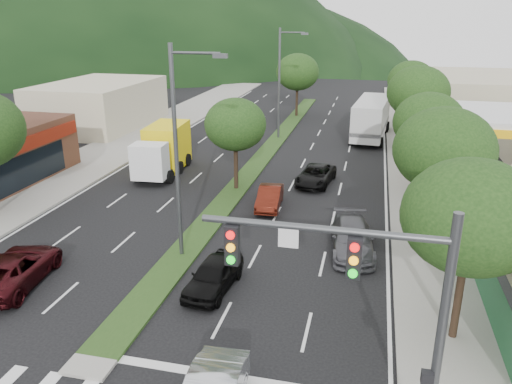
% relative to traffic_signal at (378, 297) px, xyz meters
% --- Properties ---
extents(ground, '(160.00, 160.00, 0.00)m').
position_rel_traffic_signal_xyz_m(ground, '(-9.03, 1.54, -4.65)').
color(ground, black).
rests_on(ground, ground).
extents(sidewalk_right, '(5.00, 90.00, 0.15)m').
position_rel_traffic_signal_xyz_m(sidewalk_right, '(3.47, 26.54, -4.57)').
color(sidewalk_right, gray).
rests_on(sidewalk_right, ground).
extents(sidewalk_left, '(6.00, 90.00, 0.15)m').
position_rel_traffic_signal_xyz_m(sidewalk_left, '(-22.03, 26.54, -4.57)').
color(sidewalk_left, gray).
rests_on(sidewalk_left, ground).
extents(median, '(1.60, 56.00, 0.12)m').
position_rel_traffic_signal_xyz_m(median, '(-9.03, 29.54, -4.59)').
color(median, '#1C3814').
rests_on(median, ground).
extents(traffic_signal, '(6.12, 0.40, 7.00)m').
position_rel_traffic_signal_xyz_m(traffic_signal, '(0.00, 0.00, 0.00)').
color(traffic_signal, '#47494C').
rests_on(traffic_signal, ground).
extents(bldg_left_far, '(9.00, 14.00, 4.60)m').
position_rel_traffic_signal_xyz_m(bldg_left_far, '(-28.03, 35.54, -2.35)').
color(bldg_left_far, beige).
rests_on(bldg_left_far, ground).
extents(bldg_right_far, '(10.00, 16.00, 5.20)m').
position_rel_traffic_signal_xyz_m(bldg_right_far, '(10.47, 45.54, -2.05)').
color(bldg_right_far, beige).
rests_on(bldg_right_far, ground).
extents(hill_far, '(176.00, 132.00, 82.00)m').
position_rel_traffic_signal_xyz_m(hill_far, '(-89.03, 111.54, -4.65)').
color(hill_far, black).
rests_on(hill_far, ground).
extents(tree_r_a, '(4.60, 4.60, 6.63)m').
position_rel_traffic_signal_xyz_m(tree_r_a, '(2.97, 5.54, 0.17)').
color(tree_r_a, black).
rests_on(tree_r_a, sidewalk_right).
extents(tree_r_b, '(4.80, 4.80, 6.94)m').
position_rel_traffic_signal_xyz_m(tree_r_b, '(2.97, 13.54, 0.39)').
color(tree_r_b, black).
rests_on(tree_r_b, sidewalk_right).
extents(tree_r_c, '(4.40, 4.40, 6.48)m').
position_rel_traffic_signal_xyz_m(tree_r_c, '(2.97, 21.54, 0.10)').
color(tree_r_c, black).
rests_on(tree_r_c, sidewalk_right).
extents(tree_r_d, '(5.00, 5.00, 7.17)m').
position_rel_traffic_signal_xyz_m(tree_r_d, '(2.97, 31.54, 0.54)').
color(tree_r_d, black).
rests_on(tree_r_d, sidewalk_right).
extents(tree_r_e, '(4.60, 4.60, 6.71)m').
position_rel_traffic_signal_xyz_m(tree_r_e, '(2.97, 41.54, 0.25)').
color(tree_r_e, black).
rests_on(tree_r_e, sidewalk_right).
extents(tree_med_near, '(4.00, 4.00, 6.02)m').
position_rel_traffic_signal_xyz_m(tree_med_near, '(-9.03, 19.54, -0.22)').
color(tree_med_near, black).
rests_on(tree_med_near, median).
extents(tree_med_far, '(4.80, 4.80, 6.94)m').
position_rel_traffic_signal_xyz_m(tree_med_far, '(-9.03, 45.54, 0.36)').
color(tree_med_far, black).
rests_on(tree_med_far, median).
extents(streetlight_near, '(2.60, 0.25, 10.00)m').
position_rel_traffic_signal_xyz_m(streetlight_near, '(-8.82, 9.54, 0.94)').
color(streetlight_near, '#47494C').
rests_on(streetlight_near, ground).
extents(streetlight_mid, '(2.60, 0.25, 10.00)m').
position_rel_traffic_signal_xyz_m(streetlight_mid, '(-8.82, 34.54, 0.94)').
color(streetlight_mid, '#47494C').
rests_on(streetlight_mid, ground).
extents(suv_maroon, '(3.03, 5.43, 1.43)m').
position_rel_traffic_signal_xyz_m(suv_maroon, '(-15.08, 5.39, -3.93)').
color(suv_maroon, '#330B0E').
rests_on(suv_maroon, ground).
extents(car_queue_a, '(1.96, 4.11, 1.36)m').
position_rel_traffic_signal_xyz_m(car_queue_a, '(-6.53, 6.89, -3.97)').
color(car_queue_a, black).
rests_on(car_queue_a, ground).
extents(car_queue_b, '(2.57, 5.16, 1.44)m').
position_rel_traffic_signal_xyz_m(car_queue_b, '(-0.99, 11.89, -3.93)').
color(car_queue_b, '#4B4B50').
rests_on(car_queue_b, ground).
extents(car_queue_c, '(1.66, 3.97, 1.28)m').
position_rel_traffic_signal_xyz_m(car_queue_c, '(-6.18, 16.89, -4.01)').
color(car_queue_c, '#4A150C').
rests_on(car_queue_c, ground).
extents(car_queue_d, '(2.70, 4.82, 1.27)m').
position_rel_traffic_signal_xyz_m(car_queue_d, '(-3.99, 21.89, -4.01)').
color(car_queue_d, black).
rests_on(car_queue_d, ground).
extents(box_truck, '(3.13, 7.07, 3.40)m').
position_rel_traffic_signal_xyz_m(box_truck, '(-15.28, 22.22, -3.04)').
color(box_truck, white).
rests_on(box_truck, ground).
extents(motorhome, '(3.69, 9.62, 3.61)m').
position_rel_traffic_signal_xyz_m(motorhome, '(-0.59, 36.68, -2.72)').
color(motorhome, beige).
rests_on(motorhome, ground).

